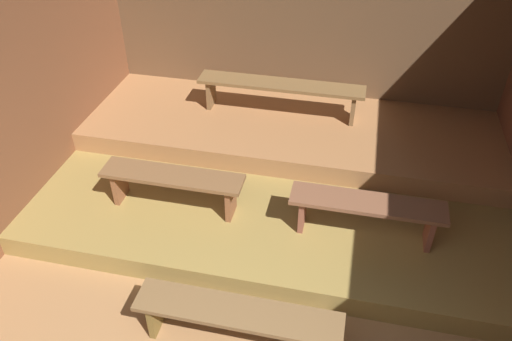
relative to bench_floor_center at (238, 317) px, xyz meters
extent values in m
cube|color=#A17348|center=(-0.03, 1.23, -0.36)|extent=(5.63, 5.39, 0.08)
cube|color=brown|center=(-0.03, 3.56, 1.04)|extent=(5.63, 0.06, 2.71)
cube|color=brown|center=(-2.48, 1.23, 1.04)|extent=(0.06, 5.39, 2.71)
cube|color=olive|center=(-0.03, 1.99, -0.21)|extent=(4.83, 3.08, 0.22)
cube|color=#AA7346|center=(-0.03, 2.73, 0.02)|extent=(4.83, 1.60, 0.22)
cube|color=brown|center=(0.00, 0.00, 0.06)|extent=(1.63, 0.31, 0.04)
cube|color=brown|center=(-0.69, 0.00, -0.14)|extent=(0.05, 0.25, 0.36)
cube|color=brown|center=(-0.97, 1.25, 0.29)|extent=(1.40, 0.31, 0.04)
cube|color=brown|center=(-1.55, 1.25, 0.09)|extent=(0.05, 0.25, 0.36)
cube|color=brown|center=(-0.38, 1.25, 0.09)|extent=(0.05, 0.25, 0.36)
cube|color=brown|center=(0.90, 1.25, 0.29)|extent=(1.40, 0.31, 0.04)
cube|color=brown|center=(0.32, 1.25, 0.09)|extent=(0.05, 0.25, 0.36)
cube|color=brown|center=(1.48, 1.25, 0.09)|extent=(0.05, 0.25, 0.36)
cube|color=brown|center=(-0.21, 2.92, 0.51)|extent=(1.97, 0.31, 0.04)
cube|color=brown|center=(-1.07, 2.92, 0.31)|extent=(0.05, 0.25, 0.36)
cube|color=brown|center=(0.66, 2.92, 0.31)|extent=(0.05, 0.25, 0.36)
camera|label=1|loc=(0.66, -2.33, 3.24)|focal=35.19mm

